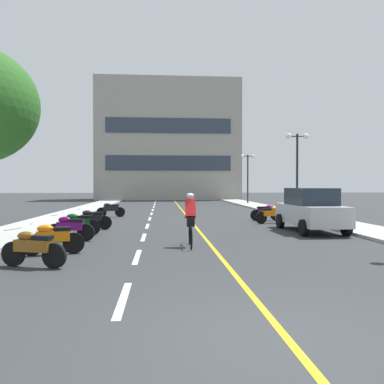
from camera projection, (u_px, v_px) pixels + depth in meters
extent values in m
plane|color=#2D3033|center=(182.00, 215.00, 25.88)|extent=(140.00, 140.00, 0.00)
cube|color=#A8A8A3|center=(79.00, 211.00, 28.31)|extent=(2.40, 72.00, 0.12)
cube|color=#A8A8A3|center=(277.00, 210.00, 29.42)|extent=(2.40, 72.00, 0.12)
cube|color=silver|center=(123.00, 299.00, 6.78)|extent=(0.14, 2.20, 0.01)
cube|color=silver|center=(137.00, 257.00, 10.77)|extent=(0.14, 2.20, 0.01)
cube|color=silver|center=(144.00, 237.00, 14.76)|extent=(0.14, 2.20, 0.01)
cube|color=silver|center=(147.00, 226.00, 18.74)|extent=(0.14, 2.20, 0.01)
cube|color=silver|center=(150.00, 219.00, 22.73)|extent=(0.14, 2.20, 0.01)
cube|color=silver|center=(151.00, 214.00, 26.72)|extent=(0.14, 2.20, 0.01)
cube|color=silver|center=(153.00, 210.00, 30.70)|extent=(0.14, 2.20, 0.01)
cube|color=silver|center=(154.00, 207.00, 34.69)|extent=(0.14, 2.20, 0.01)
cube|color=silver|center=(154.00, 205.00, 38.68)|extent=(0.14, 2.20, 0.01)
cube|color=silver|center=(155.00, 203.00, 42.67)|extent=(0.14, 2.20, 0.01)
cube|color=silver|center=(156.00, 201.00, 46.65)|extent=(0.14, 2.20, 0.01)
cube|color=silver|center=(156.00, 200.00, 50.64)|extent=(0.14, 2.20, 0.01)
cube|color=gold|center=(183.00, 211.00, 28.89)|extent=(0.12, 66.00, 0.01)
cube|color=#9E998E|center=(168.00, 141.00, 53.18)|extent=(18.64, 7.14, 15.62)
cube|color=#2D3847|center=(169.00, 163.00, 49.63)|extent=(15.66, 0.10, 1.87)
cube|color=#2D3847|center=(169.00, 125.00, 49.55)|extent=(15.66, 0.10, 1.87)
cylinder|color=black|center=(297.00, 174.00, 25.11)|extent=(0.14, 0.14, 5.06)
cylinder|color=black|center=(297.00, 136.00, 25.07)|extent=(1.10, 0.08, 0.08)
sphere|color=white|center=(289.00, 136.00, 25.03)|extent=(0.36, 0.36, 0.36)
sphere|color=white|center=(306.00, 136.00, 25.11)|extent=(0.36, 0.36, 0.36)
cylinder|color=black|center=(248.00, 179.00, 39.69)|extent=(0.14, 0.14, 4.84)
cylinder|color=black|center=(248.00, 156.00, 39.64)|extent=(1.10, 0.08, 0.08)
sphere|color=white|center=(242.00, 156.00, 39.60)|extent=(0.36, 0.36, 0.36)
sphere|color=white|center=(253.00, 156.00, 39.69)|extent=(0.36, 0.36, 0.36)
cylinder|color=black|center=(280.00, 221.00, 17.84)|extent=(0.23, 0.64, 0.64)
cylinder|color=black|center=(317.00, 221.00, 18.01)|extent=(0.23, 0.64, 0.64)
cylinder|color=black|center=(304.00, 228.00, 15.06)|extent=(0.23, 0.64, 0.64)
cylinder|color=black|center=(346.00, 227.00, 15.22)|extent=(0.23, 0.64, 0.64)
cube|color=#B7B7BC|center=(311.00, 214.00, 16.52)|extent=(1.78, 4.23, 0.80)
cube|color=#1E2833|center=(311.00, 196.00, 16.51)|extent=(1.60, 2.23, 0.70)
cylinder|color=black|center=(13.00, 254.00, 9.50)|extent=(0.60, 0.28, 0.60)
cylinder|color=black|center=(54.00, 256.00, 9.24)|extent=(0.60, 0.28, 0.60)
cube|color=brown|center=(33.00, 246.00, 9.36)|extent=(0.94, 0.54, 0.28)
ellipsoid|color=brown|center=(26.00, 236.00, 9.41)|extent=(0.49, 0.36, 0.22)
cube|color=black|center=(43.00, 237.00, 9.30)|extent=(0.49, 0.36, 0.10)
cylinder|color=silver|center=(13.00, 229.00, 9.48)|extent=(0.21, 0.58, 0.03)
cylinder|color=black|center=(32.00, 245.00, 10.90)|extent=(0.61, 0.23, 0.60)
cylinder|color=black|center=(74.00, 243.00, 11.22)|extent=(0.61, 0.23, 0.60)
cube|color=orange|center=(53.00, 236.00, 11.06)|extent=(0.94, 0.47, 0.28)
ellipsoid|color=orange|center=(45.00, 229.00, 10.99)|extent=(0.48, 0.33, 0.22)
cube|color=black|center=(62.00, 229.00, 11.13)|extent=(0.48, 0.33, 0.10)
cylinder|color=silver|center=(32.00, 223.00, 10.89)|extent=(0.16, 0.59, 0.03)
cylinder|color=black|center=(55.00, 232.00, 13.80)|extent=(0.61, 0.17, 0.60)
cylinder|color=black|center=(86.00, 232.00, 13.75)|extent=(0.61, 0.17, 0.60)
cube|color=#590C59|center=(70.00, 226.00, 13.77)|extent=(0.93, 0.39, 0.28)
ellipsoid|color=#590C59|center=(65.00, 220.00, 13.78)|extent=(0.47, 0.29, 0.22)
cube|color=black|center=(77.00, 220.00, 13.76)|extent=(0.47, 0.29, 0.10)
cylinder|color=silver|center=(55.00, 215.00, 13.79)|extent=(0.10, 0.60, 0.03)
cylinder|color=black|center=(63.00, 228.00, 15.12)|extent=(0.61, 0.20, 0.60)
cylinder|color=black|center=(93.00, 227.00, 15.38)|extent=(0.61, 0.20, 0.60)
cube|color=#0C4C19|center=(78.00, 222.00, 15.24)|extent=(0.93, 0.42, 0.28)
ellipsoid|color=#0C4C19|center=(72.00, 216.00, 15.19)|extent=(0.47, 0.31, 0.22)
cube|color=black|center=(85.00, 217.00, 15.30)|extent=(0.47, 0.31, 0.10)
cylinder|color=silver|center=(63.00, 212.00, 15.11)|extent=(0.13, 0.60, 0.03)
cylinder|color=black|center=(79.00, 223.00, 17.15)|extent=(0.60, 0.12, 0.60)
cylinder|color=black|center=(105.00, 223.00, 17.27)|extent=(0.60, 0.12, 0.60)
cube|color=black|center=(92.00, 218.00, 17.21)|extent=(0.91, 0.30, 0.28)
ellipsoid|color=black|center=(87.00, 213.00, 17.18)|extent=(0.45, 0.25, 0.22)
cube|color=black|center=(98.00, 213.00, 17.23)|extent=(0.45, 0.25, 0.10)
cylinder|color=silver|center=(79.00, 209.00, 17.14)|extent=(0.05, 0.60, 0.03)
cylinder|color=black|center=(281.00, 217.00, 20.19)|extent=(0.61, 0.24, 0.60)
cylinder|color=black|center=(261.00, 218.00, 19.86)|extent=(0.61, 0.24, 0.60)
cube|color=orange|center=(271.00, 213.00, 20.02)|extent=(0.94, 0.48, 0.28)
ellipsoid|color=orange|center=(275.00, 209.00, 20.08)|extent=(0.48, 0.34, 0.22)
cube|color=black|center=(267.00, 209.00, 19.94)|extent=(0.48, 0.34, 0.10)
cylinder|color=silver|center=(281.00, 205.00, 20.18)|extent=(0.17, 0.59, 0.03)
cylinder|color=black|center=(276.00, 215.00, 21.57)|extent=(0.60, 0.12, 0.60)
cylinder|color=black|center=(256.00, 215.00, 21.51)|extent=(0.60, 0.12, 0.60)
cube|color=#590C59|center=(266.00, 211.00, 21.54)|extent=(0.91, 0.30, 0.28)
ellipsoid|color=#590C59|center=(270.00, 207.00, 21.54)|extent=(0.45, 0.25, 0.22)
cube|color=black|center=(261.00, 207.00, 21.52)|extent=(0.45, 0.25, 0.10)
cylinder|color=silver|center=(276.00, 204.00, 21.56)|extent=(0.05, 0.60, 0.03)
cylinder|color=black|center=(101.00, 212.00, 23.69)|extent=(0.61, 0.23, 0.60)
cylinder|color=black|center=(120.00, 212.00, 24.01)|extent=(0.61, 0.23, 0.60)
cube|color=black|center=(111.00, 209.00, 23.84)|extent=(0.94, 0.46, 0.28)
ellipsoid|color=black|center=(107.00, 205.00, 23.78)|extent=(0.48, 0.33, 0.22)
cube|color=black|center=(115.00, 205.00, 23.91)|extent=(0.48, 0.33, 0.10)
cylinder|color=silver|center=(101.00, 202.00, 23.68)|extent=(0.16, 0.59, 0.03)
torus|color=black|center=(190.00, 234.00, 13.11)|extent=(0.06, 0.72, 0.72)
torus|color=black|center=(191.00, 238.00, 12.06)|extent=(0.06, 0.72, 0.72)
cylinder|color=red|center=(190.00, 226.00, 12.56)|extent=(0.06, 0.95, 0.04)
cube|color=black|center=(191.00, 220.00, 12.40)|extent=(0.10, 0.20, 0.06)
cylinder|color=red|center=(190.00, 217.00, 13.00)|extent=(0.42, 0.04, 0.03)
cube|color=black|center=(191.00, 222.00, 12.45)|extent=(0.25, 0.37, 0.28)
cube|color=red|center=(190.00, 209.00, 12.60)|extent=(0.33, 0.46, 0.61)
sphere|color=tan|center=(190.00, 198.00, 12.72)|extent=(0.20, 0.20, 0.20)
ellipsoid|color=white|center=(190.00, 196.00, 12.72)|extent=(0.24, 0.26, 0.16)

